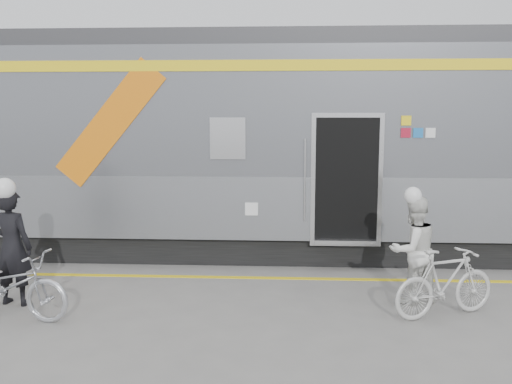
# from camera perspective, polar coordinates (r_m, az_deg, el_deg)

# --- Properties ---
(ground) EXTENTS (90.00, 90.00, 0.00)m
(ground) POSITION_cam_1_polar(r_m,az_deg,el_deg) (6.97, -3.92, -14.19)
(ground) COLOR slate
(ground) RESTS_ON ground
(train) EXTENTS (24.00, 3.17, 4.10)m
(train) POSITION_cam_1_polar(r_m,az_deg,el_deg) (10.67, -3.17, 4.95)
(train) COLOR black
(train) RESTS_ON ground
(safety_strip) EXTENTS (24.00, 0.12, 0.01)m
(safety_strip) POSITION_cam_1_polar(r_m,az_deg,el_deg) (8.98, -2.24, -8.97)
(safety_strip) COLOR yellow
(safety_strip) RESTS_ON ground
(man) EXTENTS (0.65, 0.48, 1.64)m
(man) POSITION_cam_1_polar(r_m,az_deg,el_deg) (8.29, -24.32, -5.31)
(man) COLOR black
(man) RESTS_ON ground
(bicycle_left) EXTENTS (1.79, 0.85, 0.90)m
(bicycle_left) POSITION_cam_1_polar(r_m,az_deg,el_deg) (7.82, -24.70, -8.92)
(bicycle_left) COLOR #B7BAC0
(bicycle_left) RESTS_ON ground
(woman) EXTENTS (0.90, 0.81, 1.52)m
(woman) POSITION_cam_1_polar(r_m,az_deg,el_deg) (7.97, 16.21, -5.88)
(woman) COLOR silver
(woman) RESTS_ON ground
(bicycle_right) EXTENTS (1.58, 0.99, 0.92)m
(bicycle_right) POSITION_cam_1_polar(r_m,az_deg,el_deg) (7.62, 19.29, -9.01)
(bicycle_right) COLOR #BBBAB6
(bicycle_right) RESTS_ON ground
(helmet_man) EXTENTS (0.28, 0.28, 0.28)m
(helmet_man) POSITION_cam_1_polar(r_m,az_deg,el_deg) (8.13, -24.71, 1.31)
(helmet_man) COLOR white
(helmet_man) RESTS_ON man
(helmet_woman) EXTENTS (0.24, 0.24, 0.24)m
(helmet_woman) POSITION_cam_1_polar(r_m,az_deg,el_deg) (7.81, 16.47, 0.39)
(helmet_woman) COLOR white
(helmet_woman) RESTS_ON woman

